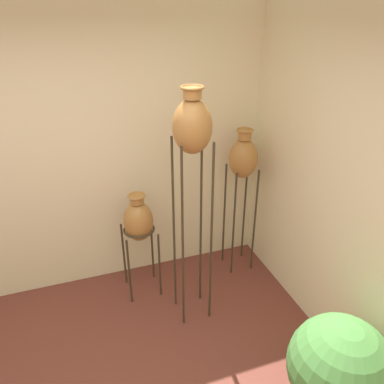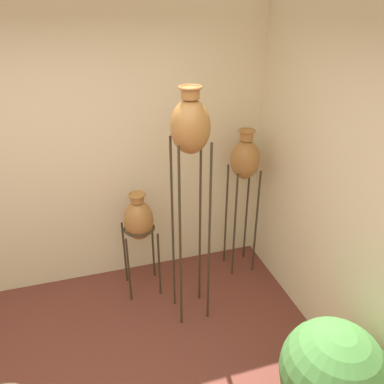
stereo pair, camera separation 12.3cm
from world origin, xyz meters
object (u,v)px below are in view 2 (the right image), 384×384
vase_stand_medium (245,162)px  potted_plant (332,375)px  vase_stand_short (139,221)px  vase_stand_tall (190,133)px

vase_stand_medium → potted_plant: vase_stand_medium is taller
potted_plant → vase_stand_short: bearing=118.3°
vase_stand_medium → vase_stand_short: vase_stand_medium is taller
vase_stand_short → potted_plant: size_ratio=1.27×
vase_stand_medium → vase_stand_short: 1.15m
vase_stand_tall → vase_stand_short: bearing=129.8°
potted_plant → vase_stand_medium: bearing=85.6°
vase_stand_tall → vase_stand_medium: 0.99m
vase_stand_short → potted_plant: (0.93, -1.72, -0.31)m
vase_stand_tall → vase_stand_medium: (0.69, 0.50, -0.50)m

